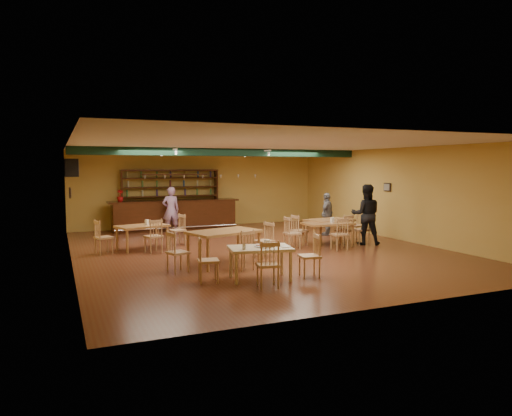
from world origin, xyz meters
name	(u,v)px	position (x,y,z in m)	size (l,w,h in m)	color
floor	(258,250)	(0.00, 0.00, 0.00)	(12.00, 12.00, 0.00)	brown
ceiling_beam	(225,152)	(0.00, 2.80, 2.87)	(10.00, 0.30, 0.25)	black
track_rail_left	(168,150)	(-1.80, 3.40, 2.94)	(0.05, 2.50, 0.05)	silver
track_rail_right	(256,151)	(1.40, 3.40, 2.94)	(0.05, 2.50, 0.05)	silver
ac_unit	(72,168)	(-4.80, 4.20, 2.35)	(0.34, 0.70, 0.48)	silver
picture_left	(70,193)	(-4.97, 1.00, 1.70)	(0.04, 0.34, 0.28)	black
picture_right	(387,187)	(4.97, 0.50, 1.70)	(0.04, 0.34, 0.28)	black
bar_counter	(175,215)	(-1.20, 5.15, 0.56)	(4.87, 0.85, 1.13)	#34190A
back_bar_hutch	(171,199)	(-1.20, 5.78, 1.14)	(3.76, 0.40, 2.28)	#34190A
poinsettia	(120,196)	(-3.18, 5.15, 1.35)	(0.24, 0.24, 0.43)	#A10E0F
dining_table_a	(143,237)	(-3.04, 1.37, 0.35)	(1.40, 0.84, 0.70)	#AA763C
dining_table_b	(329,231)	(2.62, 0.34, 0.37)	(1.46, 0.88, 0.73)	#AA763C
dining_table_c	(224,248)	(-1.58, -1.62, 0.42)	(1.68, 1.01, 0.84)	#AA763C
dining_table_d	(328,234)	(2.16, -0.31, 0.36)	(1.44, 0.86, 0.72)	#AA763C
near_table	(260,263)	(-1.38, -3.35, 0.35)	(1.30, 0.84, 0.70)	tan
pizza_tray	(264,246)	(-1.29, -3.35, 0.70)	(0.40, 0.40, 0.01)	silver
parmesan_shaker	(244,247)	(-1.80, -3.49, 0.75)	(0.07, 0.07, 0.11)	#EAE5C6
napkin_stack	(270,244)	(-1.05, -3.17, 0.71)	(0.20, 0.15, 0.03)	white
pizza_server	(269,245)	(-1.15, -3.31, 0.71)	(0.32, 0.09, 0.00)	silver
side_plate	(286,246)	(-0.87, -3.54, 0.70)	(0.22, 0.22, 0.01)	white
patron_bar	(171,210)	(-1.53, 4.33, 0.84)	(0.61, 0.40, 1.67)	#A155B9
patron_right_a	(366,215)	(3.42, -0.46, 0.93)	(0.90, 0.70, 1.85)	black
patron_right_b	(327,214)	(3.36, 1.69, 0.74)	(0.87, 0.36, 1.49)	gray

